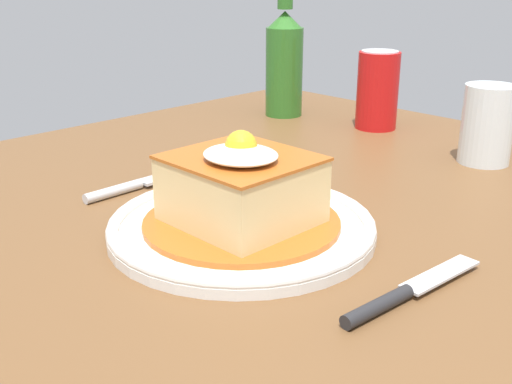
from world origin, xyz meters
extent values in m
cube|color=brown|center=(0.00, 0.00, 0.72)|extent=(1.15, 0.90, 0.04)
cylinder|color=brown|center=(-0.50, 0.37, 0.35)|extent=(0.07, 0.07, 0.70)
cylinder|color=white|center=(-0.07, -0.14, 0.75)|extent=(0.27, 0.27, 0.01)
torus|color=white|center=(-0.07, -0.14, 0.75)|extent=(0.27, 0.27, 0.01)
cylinder|color=#B75B1E|center=(-0.07, -0.14, 0.76)|extent=(0.20, 0.20, 0.01)
cube|color=#E5C684|center=(-0.07, -0.14, 0.79)|extent=(0.13, 0.12, 0.06)
cube|color=#B75B1E|center=(-0.07, -0.14, 0.82)|extent=(0.13, 0.12, 0.00)
ellipsoid|color=white|center=(-0.06, -0.15, 0.83)|extent=(0.07, 0.07, 0.01)
sphere|color=yellow|center=(-0.07, -0.14, 0.83)|extent=(0.03, 0.03, 0.03)
cylinder|color=silver|center=(-0.25, -0.17, 0.75)|extent=(0.01, 0.08, 0.01)
cube|color=silver|center=(-0.25, -0.11, 0.75)|extent=(0.02, 0.05, 0.00)
cylinder|color=silver|center=(-0.25, -0.08, 0.75)|extent=(0.00, 0.03, 0.00)
cylinder|color=silver|center=(-0.25, -0.08, 0.75)|extent=(0.00, 0.03, 0.00)
cylinder|color=silver|center=(-0.26, -0.08, 0.75)|extent=(0.00, 0.03, 0.00)
cylinder|color=#262628|center=(0.11, -0.17, 0.75)|extent=(0.02, 0.08, 0.01)
cube|color=silver|center=(0.12, -0.09, 0.75)|extent=(0.03, 0.09, 0.00)
cylinder|color=red|center=(-0.23, 0.31, 0.80)|extent=(0.07, 0.07, 0.12)
cylinder|color=silver|center=(-0.23, 0.31, 0.87)|extent=(0.06, 0.06, 0.00)
cylinder|color=#2D6B23|center=(-0.39, 0.27, 0.82)|extent=(0.06, 0.06, 0.15)
cone|color=#2D6B23|center=(-0.39, 0.27, 0.90)|extent=(0.06, 0.06, 0.03)
cylinder|color=#3F2314|center=(-0.01, 0.26, 0.77)|extent=(0.06, 0.06, 0.06)
cylinder|color=silver|center=(-0.01, 0.26, 0.79)|extent=(0.07, 0.07, 0.10)
camera|label=1|loc=(0.36, -0.54, 1.00)|focal=44.58mm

